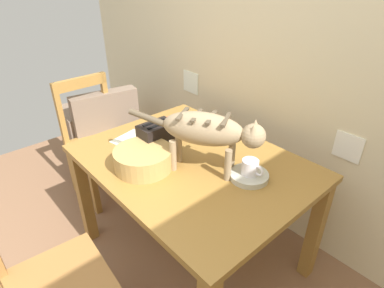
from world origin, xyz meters
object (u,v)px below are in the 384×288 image
at_px(cat, 208,131).
at_px(wooden_chair_near, 49,287).
at_px(book_stack, 167,125).
at_px(wooden_chair_far, 98,141).
at_px(magazine, 138,142).
at_px(coffee_mug, 250,167).
at_px(dining_table, 192,173).
at_px(toaster, 157,137).
at_px(wicker_armchair, 103,137).
at_px(saucer_bowl, 249,176).
at_px(wicker_basket, 143,159).

xyz_separation_m(cat, wooden_chair_near, (-0.10, -0.85, -0.51)).
height_order(book_stack, wooden_chair_far, wooden_chair_far).
bearing_deg(wooden_chair_near, magazine, 122.06).
bearing_deg(book_stack, cat, -15.82).
bearing_deg(magazine, wooden_chair_near, -74.82).
bearing_deg(cat, coffee_mug, 89.56).
height_order(dining_table, book_stack, book_stack).
height_order(coffee_mug, toaster, toaster).
bearing_deg(wooden_chair_far, cat, 93.37).
xyz_separation_m(coffee_mug, magazine, (-0.68, -0.21, -0.07)).
distance_m(dining_table, wicker_armchair, 1.43).
bearing_deg(dining_table, magazine, -162.43).
height_order(magazine, book_stack, book_stack).
distance_m(saucer_bowl, toaster, 0.56).
height_order(cat, wooden_chair_near, cat).
xyz_separation_m(magazine, wicker_basket, (0.25, -0.13, 0.05)).
bearing_deg(toaster, cat, 12.07).
bearing_deg(wooden_chair_far, book_stack, 110.32).
xyz_separation_m(cat, book_stack, (-0.54, 0.15, -0.22)).
relative_size(wicker_basket, toaster, 1.53).
bearing_deg(dining_table, book_stack, 160.80).
relative_size(cat, magazine, 2.19).
xyz_separation_m(saucer_bowl, wooden_chair_far, (-1.33, -0.19, -0.29)).
relative_size(dining_table, toaster, 6.31).
bearing_deg(toaster, dining_table, 21.85).
xyz_separation_m(wicker_basket, toaster, (-0.09, 0.16, 0.03)).
bearing_deg(book_stack, wooden_chair_far, -159.02).
bearing_deg(toaster, book_stack, 131.66).
distance_m(saucer_bowl, wicker_armchair, 1.76).
height_order(cat, wicker_basket, cat).
bearing_deg(magazine, book_stack, 87.67).
bearing_deg(wicker_basket, coffee_mug, 38.08).
bearing_deg(magazine, saucer_bowl, 5.11).
relative_size(wicker_basket, wicker_armchair, 0.39).
bearing_deg(wooden_chair_near, wicker_basket, 107.34).
height_order(cat, wicker_armchair, cat).
bearing_deg(saucer_bowl, wicker_basket, -141.70).
xyz_separation_m(coffee_mug, toaster, (-0.53, -0.18, 0.02)).
height_order(dining_table, wicker_armchair, wicker_armchair).
bearing_deg(book_stack, toaster, -48.34).
bearing_deg(wooden_chair_far, wicker_armchair, -120.74).
distance_m(coffee_mug, wicker_armchair, 1.78).
distance_m(coffee_mug, book_stack, 0.73).
distance_m(dining_table, magazine, 0.39).
distance_m(dining_table, saucer_bowl, 0.35).
distance_m(wooden_chair_near, wicker_armchair, 1.72).
bearing_deg(coffee_mug, toaster, -160.94).
height_order(saucer_bowl, book_stack, book_stack).
distance_m(toaster, wooden_chair_far, 0.88).
relative_size(saucer_bowl, wooden_chair_near, 0.21).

